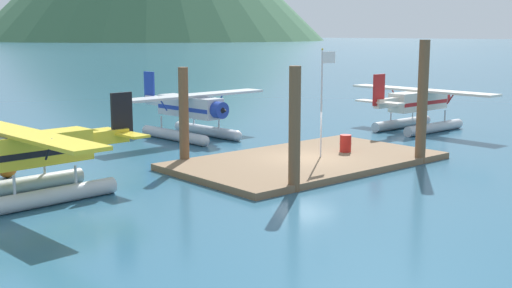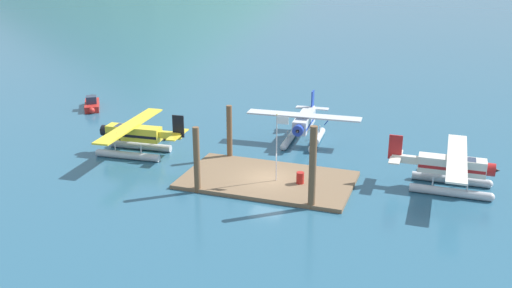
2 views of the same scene
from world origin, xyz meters
TOP-DOWN VIEW (x-y plane):
  - ground_plane at (0.00, 0.00)m, footprint 1200.00×1200.00m
  - dock_platform at (0.00, 0.00)m, footprint 13.01×7.45m
  - piling_near_left at (-4.29, -3.53)m, footprint 0.47×0.47m
  - piling_near_right at (4.32, -3.48)m, footprint 0.50×0.50m
  - piling_far_left at (-4.61, 3.72)m, footprint 0.47×0.47m
  - flagpole at (0.88, -0.21)m, footprint 0.95×0.10m
  - fuel_drum at (2.62, -0.16)m, footprint 0.62×0.62m
  - mooring_buoy at (-12.12, 6.49)m, footprint 0.82×0.82m
  - seaplane_cream_stbd_fwd at (13.32, 3.01)m, footprint 7.98×10.41m
  - seaplane_yellow_port_fwd at (-12.85, 2.07)m, footprint 7.97×10.47m
  - seaplane_silver_bow_centre at (0.22, 10.07)m, footprint 10.46×7.98m
  - boat_red_open_west at (-24.79, 13.29)m, footprint 3.54×4.34m

SIDE VIEW (x-z plane):
  - ground_plane at x=0.00m, z-range 0.00..0.00m
  - dock_platform at x=0.00m, z-range 0.00..0.30m
  - mooring_buoy at x=-12.12m, z-range 0.00..0.82m
  - boat_red_open_west at x=-24.79m, z-range -0.26..1.24m
  - fuel_drum at x=2.62m, z-range 0.30..1.18m
  - seaplane_cream_stbd_fwd at x=13.32m, z-range -0.34..3.50m
  - seaplane_yellow_port_fwd at x=-12.85m, z-range -0.34..3.50m
  - seaplane_silver_bow_centre at x=0.22m, z-range -0.34..3.50m
  - piling_far_left at x=-4.61m, z-range 0.00..4.70m
  - piling_near_left at x=-4.29m, z-range 0.00..5.02m
  - piling_near_right at x=4.32m, z-range 0.00..5.97m
  - flagpole at x=0.88m, z-range 0.99..6.26m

